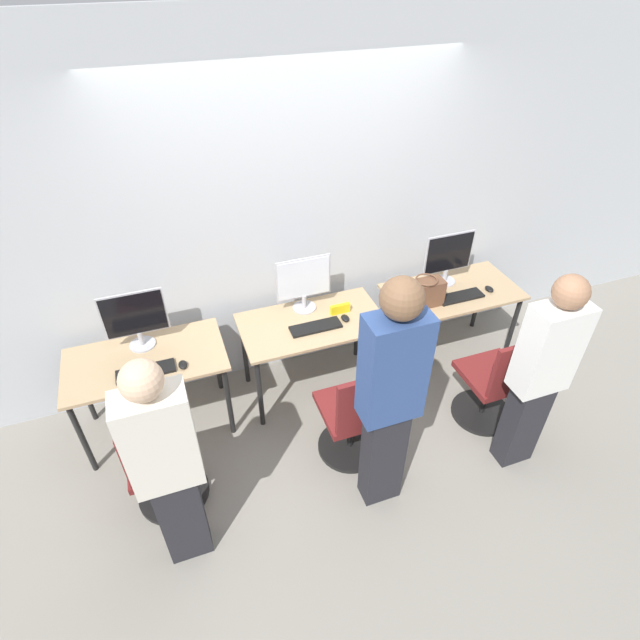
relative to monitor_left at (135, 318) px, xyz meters
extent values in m
plane|color=gray|center=(1.26, -0.46, -0.96)|extent=(20.00, 20.00, 0.00)
cube|color=#B7BCC1|center=(1.26, 0.27, 0.44)|extent=(12.00, 0.05, 2.80)
cube|color=tan|center=(0.00, -0.16, -0.26)|extent=(1.12, 0.61, 0.02)
cylinder|color=black|center=(-0.51, -0.41, -0.61)|extent=(0.04, 0.04, 0.68)
cylinder|color=black|center=(0.51, -0.41, -0.61)|extent=(0.04, 0.04, 0.68)
cylinder|color=black|center=(-0.51, 0.10, -0.61)|extent=(0.04, 0.04, 0.68)
cylinder|color=black|center=(0.51, 0.10, -0.61)|extent=(0.04, 0.04, 0.68)
cylinder|color=#B2B2B7|center=(0.00, 0.00, -0.24)|extent=(0.19, 0.19, 0.01)
cylinder|color=#B2B2B7|center=(0.00, 0.00, -0.18)|extent=(0.04, 0.04, 0.11)
cube|color=#B2B2B7|center=(0.00, 0.00, 0.04)|extent=(0.44, 0.01, 0.35)
cube|color=black|center=(0.00, -0.01, 0.04)|extent=(0.41, 0.01, 0.33)
cube|color=black|center=(0.00, -0.31, -0.24)|extent=(0.39, 0.13, 0.02)
ellipsoid|color=black|center=(0.25, -0.33, -0.23)|extent=(0.06, 0.09, 0.03)
cylinder|color=black|center=(0.01, -0.82, -0.94)|extent=(0.48, 0.48, 0.03)
cylinder|color=black|center=(0.01, -0.82, -0.73)|extent=(0.04, 0.04, 0.38)
cube|color=maroon|center=(0.01, -0.82, -0.52)|extent=(0.44, 0.44, 0.05)
cube|color=maroon|center=(0.01, -1.02, -0.27)|extent=(0.40, 0.04, 0.44)
cube|color=#232328|center=(0.07, -1.24, -0.59)|extent=(0.25, 0.16, 0.74)
cube|color=silver|center=(0.07, -1.24, 0.10)|extent=(0.36, 0.20, 0.64)
sphere|color=beige|center=(0.07, -1.24, 0.53)|extent=(0.21, 0.21, 0.21)
cube|color=tan|center=(1.26, -0.16, -0.26)|extent=(1.12, 0.61, 0.02)
cylinder|color=black|center=(0.75, -0.41, -0.61)|extent=(0.04, 0.04, 0.68)
cylinder|color=black|center=(1.77, -0.41, -0.61)|extent=(0.04, 0.04, 0.68)
cylinder|color=black|center=(0.75, 0.10, -0.61)|extent=(0.04, 0.04, 0.68)
cylinder|color=black|center=(1.77, 0.10, -0.61)|extent=(0.04, 0.04, 0.68)
cylinder|color=#B2B2B7|center=(1.26, 0.03, -0.24)|extent=(0.19, 0.19, 0.01)
cylinder|color=#B2B2B7|center=(1.26, 0.03, -0.18)|extent=(0.04, 0.04, 0.11)
cube|color=#B2B2B7|center=(1.26, 0.03, 0.04)|extent=(0.44, 0.01, 0.35)
cube|color=silver|center=(1.26, 0.03, 0.04)|extent=(0.41, 0.01, 0.33)
cube|color=black|center=(1.26, -0.24, -0.24)|extent=(0.39, 0.13, 0.02)
ellipsoid|color=black|center=(1.51, -0.22, -0.23)|extent=(0.06, 0.09, 0.03)
cylinder|color=black|center=(1.31, -0.86, -0.94)|extent=(0.48, 0.48, 0.03)
cylinder|color=black|center=(1.31, -0.86, -0.73)|extent=(0.04, 0.04, 0.38)
cube|color=maroon|center=(1.31, -0.86, -0.52)|extent=(0.44, 0.44, 0.05)
cube|color=maroon|center=(1.31, -1.07, -0.27)|extent=(0.40, 0.04, 0.44)
cube|color=#232328|center=(1.35, -1.28, -0.54)|extent=(0.25, 0.16, 0.83)
cube|color=navy|center=(1.35, -1.28, 0.23)|extent=(0.36, 0.20, 0.72)
sphere|color=brown|center=(1.35, -1.28, 0.70)|extent=(0.23, 0.23, 0.23)
cube|color=tan|center=(2.51, -0.16, -0.26)|extent=(1.12, 0.61, 0.02)
cylinder|color=black|center=(2.01, -0.41, -0.61)|extent=(0.04, 0.04, 0.68)
cylinder|color=black|center=(3.02, -0.41, -0.61)|extent=(0.04, 0.04, 0.68)
cylinder|color=black|center=(2.01, 0.10, -0.61)|extent=(0.04, 0.04, 0.68)
cylinder|color=black|center=(3.02, 0.10, -0.61)|extent=(0.04, 0.04, 0.68)
cylinder|color=#B2B2B7|center=(2.51, -0.01, -0.24)|extent=(0.19, 0.19, 0.01)
cylinder|color=#B2B2B7|center=(2.51, -0.01, -0.18)|extent=(0.04, 0.04, 0.11)
cube|color=#B2B2B7|center=(2.51, -0.01, 0.04)|extent=(0.44, 0.01, 0.35)
cube|color=black|center=(2.51, -0.02, 0.04)|extent=(0.41, 0.01, 0.33)
cube|color=black|center=(2.51, -0.27, -0.24)|extent=(0.39, 0.13, 0.02)
ellipsoid|color=black|center=(2.80, -0.26, -0.23)|extent=(0.06, 0.09, 0.03)
cylinder|color=black|center=(2.44, -0.92, -0.94)|extent=(0.48, 0.48, 0.03)
cylinder|color=black|center=(2.44, -0.92, -0.73)|extent=(0.04, 0.04, 0.38)
cube|color=maroon|center=(2.44, -0.92, -0.52)|extent=(0.44, 0.44, 0.05)
cube|color=maroon|center=(2.44, -1.12, -0.27)|extent=(0.40, 0.04, 0.44)
cube|color=#232328|center=(2.41, -1.34, -0.59)|extent=(0.25, 0.16, 0.74)
cube|color=white|center=(2.41, -1.34, 0.10)|extent=(0.36, 0.20, 0.64)
sphere|color=#9E7051|center=(2.41, -1.34, 0.53)|extent=(0.21, 0.21, 0.21)
cube|color=brown|center=(2.18, -0.25, -0.14)|extent=(0.30, 0.14, 0.22)
torus|color=brown|center=(2.18, -0.25, -0.01)|extent=(0.18, 0.18, 0.01)
cube|color=yellow|center=(1.50, -0.13, -0.21)|extent=(0.16, 0.03, 0.08)
camera|label=1|loc=(0.29, -3.04, 2.14)|focal=28.00mm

